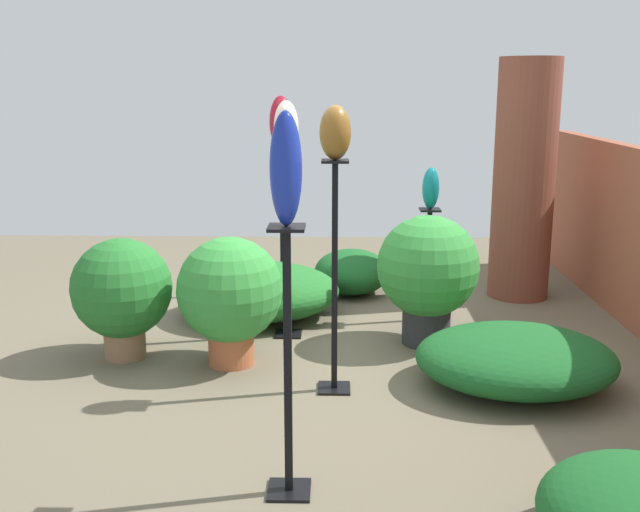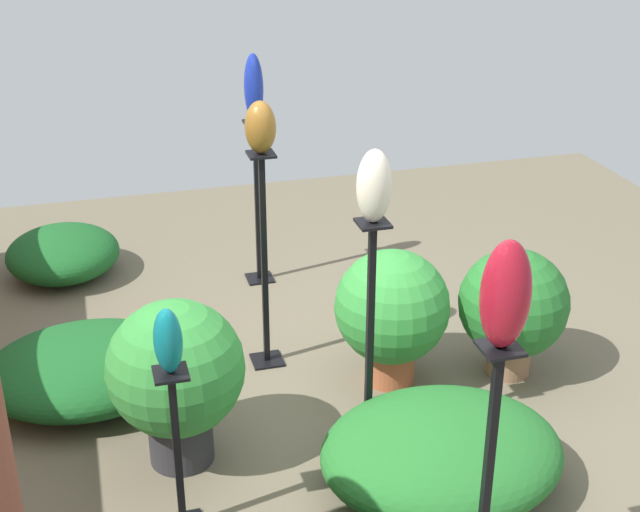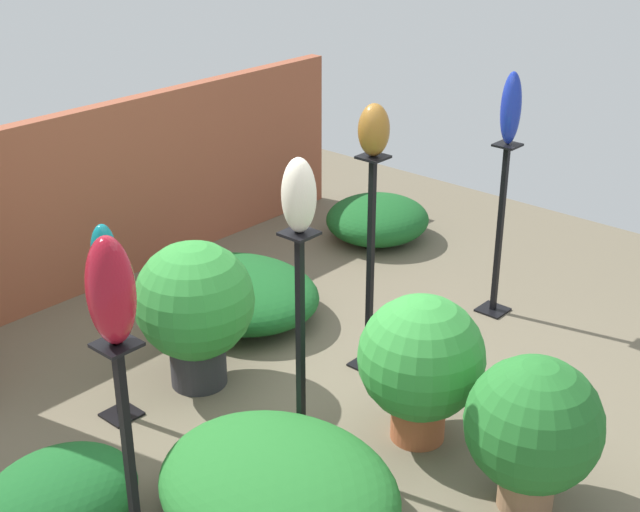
# 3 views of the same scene
# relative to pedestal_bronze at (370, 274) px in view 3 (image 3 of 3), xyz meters

# --- Properties ---
(ground_plane) EXTENTS (8.00, 8.00, 0.00)m
(ground_plane) POSITION_rel_pedestal_bronze_xyz_m (-0.69, -0.25, -0.66)
(ground_plane) COLOR #6B604C
(brick_wall_back) EXTENTS (5.60, 0.12, 1.38)m
(brick_wall_back) POSITION_rel_pedestal_bronze_xyz_m (-0.69, 2.33, 0.03)
(brick_wall_back) COLOR #9E5138
(brick_wall_back) RESTS_ON ground
(pedestal_bronze) EXTENTS (0.20, 0.20, 1.43)m
(pedestal_bronze) POSITION_rel_pedestal_bronze_xyz_m (0.00, 0.00, 0.00)
(pedestal_bronze) COLOR black
(pedestal_bronze) RESTS_ON ground
(pedestal_ruby) EXTENTS (0.20, 0.20, 1.30)m
(pedestal_ruby) POSITION_rel_pedestal_bronze_xyz_m (-2.21, -0.48, -0.06)
(pedestal_ruby) COLOR black
(pedestal_ruby) RESTS_ON ground
(pedestal_cobalt) EXTENTS (0.20, 0.20, 1.27)m
(pedestal_cobalt) POSITION_rel_pedestal_bronze_xyz_m (1.20, -0.21, -0.08)
(pedestal_cobalt) COLOR black
(pedestal_cobalt) RESTS_ON ground
(pedestal_teal) EXTENTS (0.20, 0.20, 0.90)m
(pedestal_teal) POSITION_rel_pedestal_bronze_xyz_m (-1.42, 0.74, -0.25)
(pedestal_teal) COLOR black
(pedestal_teal) RESTS_ON ground
(pedestal_ivory) EXTENTS (0.20, 0.20, 1.36)m
(pedestal_ivory) POSITION_rel_pedestal_bronze_xyz_m (-1.02, -0.35, -0.03)
(pedestal_ivory) COLOR black
(pedestal_ivory) RESTS_ON ground
(art_vase_bronze) EXTENTS (0.19, 0.18, 0.31)m
(art_vase_bronze) POSITION_rel_pedestal_bronze_xyz_m (0.00, 0.00, 0.92)
(art_vase_bronze) COLOR brown
(art_vase_bronze) RESTS_ON pedestal_bronze
(art_vase_ruby) EXTENTS (0.19, 0.20, 0.46)m
(art_vase_ruby) POSITION_rel_pedestal_bronze_xyz_m (-2.21, -0.48, 0.87)
(art_vase_ruby) COLOR maroon
(art_vase_ruby) RESTS_ON pedestal_ruby
(art_vase_cobalt) EXTENTS (0.13, 0.14, 0.49)m
(art_vase_cobalt) POSITION_rel_pedestal_bronze_xyz_m (1.20, -0.21, 0.85)
(art_vase_cobalt) COLOR #192D9E
(art_vase_cobalt) RESTS_ON pedestal_cobalt
(art_vase_teal) EXTENTS (0.14, 0.13, 0.32)m
(art_vase_teal) POSITION_rel_pedestal_bronze_xyz_m (-1.42, 0.74, 0.41)
(art_vase_teal) COLOR #0F727A
(art_vase_teal) RESTS_ON pedestal_teal
(art_vase_ivory) EXTENTS (0.16, 0.18, 0.38)m
(art_vase_ivory) POSITION_rel_pedestal_bronze_xyz_m (-1.02, -0.35, 0.89)
(art_vase_ivory) COLOR beige
(art_vase_ivory) RESTS_ON pedestal_ivory
(potted_plant_mid_left) EXTENTS (0.71, 0.71, 0.88)m
(potted_plant_mid_left) POSITION_rel_pedestal_bronze_xyz_m (-0.42, -0.70, -0.16)
(potted_plant_mid_left) COLOR #B25B38
(potted_plant_mid_left) RESTS_ON ground
(potted_plant_mid_right) EXTENTS (0.74, 0.74, 0.95)m
(potted_plant_mid_right) POSITION_rel_pedestal_bronze_xyz_m (-0.86, 0.67, -0.11)
(potted_plant_mid_right) COLOR #2D2D33
(potted_plant_mid_right) RESTS_ON ground
(potted_plant_near_pillar) EXTENTS (0.69, 0.69, 0.84)m
(potted_plant_near_pillar) POSITION_rel_pedestal_bronze_xyz_m (-0.54, -1.46, -0.18)
(potted_plant_near_pillar) COLOR #936B4C
(potted_plant_near_pillar) RESTS_ON ground
(foliage_bed_east) EXTENTS (0.80, 0.68, 0.39)m
(foliage_bed_east) POSITION_rel_pedestal_bronze_xyz_m (-2.21, 0.15, -0.47)
(foliage_bed_east) COLOR #195923
(foliage_bed_east) RESTS_ON ground
(foliage_bed_west) EXTENTS (1.07, 1.28, 0.43)m
(foliage_bed_west) POSITION_rel_pedestal_bronze_xyz_m (-1.47, -0.61, -0.44)
(foliage_bed_west) COLOR #236B28
(foliage_bed_west) RESTS_ON ground
(foliage_bed_center) EXTENTS (1.05, 1.25, 0.37)m
(foliage_bed_center) POSITION_rel_pedestal_bronze_xyz_m (-0.08, 1.13, -0.48)
(foliage_bed_center) COLOR #195923
(foliage_bed_center) RESTS_ON ground
(foliage_bed_rear) EXTENTS (0.91, 0.86, 0.37)m
(foliage_bed_rear) POSITION_rel_pedestal_bronze_xyz_m (1.68, 1.25, -0.47)
(foliage_bed_rear) COLOR #195923
(foliage_bed_rear) RESTS_ON ground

